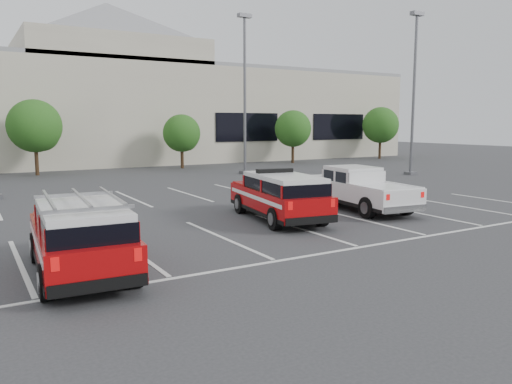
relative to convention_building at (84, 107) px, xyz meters
The scene contains 12 objects.
ground 32.21m from the convention_building, 90.33° to the right, with size 120.00×120.00×0.00m, color #313133.
stall_markings 27.77m from the convention_building, 90.38° to the right, with size 23.00×15.00×0.01m, color silver.
convention_building is the anchor object (origin of this frame).
tree_mid_left 11.19m from the convention_building, 117.40° to the right, with size 3.37×3.37×4.85m.
tree_mid_right 11.20m from the convention_building, 63.43° to the right, with size 2.77×2.77×3.99m.
tree_right 17.96m from the convention_building, 33.37° to the right, with size 3.07×3.07×4.42m.
tree_far_right 26.83m from the convention_building, 21.51° to the right, with size 3.37×3.37×4.85m.
light_pole_mid 17.27m from the convention_building, 66.74° to the right, with size 0.90×0.60×10.24m.
light_pole_right 26.99m from the convention_building, 54.11° to the right, with size 0.90×0.60×10.24m.
fire_chief_suv 30.58m from the convention_building, 89.87° to the right, with size 2.56×5.19×1.75m.
white_pickup 30.59m from the convention_building, 82.57° to the right, with size 2.46×5.51×1.63m.
ladder_suv 34.44m from the convention_building, 102.11° to the right, with size 2.10×4.71×1.82m.
Camera 1 is at (-9.12, -12.73, 3.33)m, focal length 35.00 mm.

